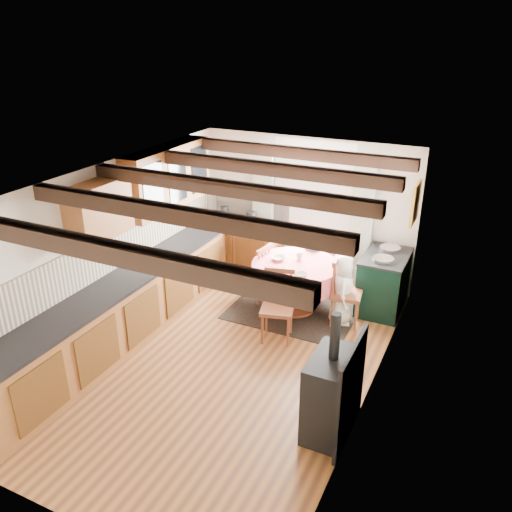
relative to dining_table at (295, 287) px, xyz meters
The scene contains 40 objects.
floor 1.62m from the dining_table, 100.57° to the right, with size 3.60×5.50×0.00m, color #A7672D.
ceiling 2.55m from the dining_table, 100.57° to the right, with size 3.60×5.50×0.00m, color white.
wall_back 1.48m from the dining_table, 103.49° to the left, with size 3.60×0.00×2.40m, color silver.
wall_front 4.38m from the dining_table, 93.84° to the right, with size 3.60×0.00×2.40m, color silver.
wall_left 2.72m from the dining_table, 143.48° to the right, with size 0.00×5.50×2.40m, color silver.
wall_right 2.31m from the dining_table, 45.66° to the right, with size 0.00×5.50×2.40m, color silver.
beam_a 4.04m from the dining_table, 94.65° to the right, with size 3.60×0.16×0.16m, color #322118.
beam_b 3.20m from the dining_table, 96.46° to the right, with size 3.60×0.16×0.16m, color #322118.
beam_c 2.48m from the dining_table, 100.57° to the right, with size 3.60×0.16×0.16m, color #322118.
beam_d 2.02m from the dining_table, 117.82° to the right, with size 3.60×0.16×0.16m, color #322118.
beam_e 1.99m from the dining_table, 122.49° to the left, with size 3.60×0.16×0.16m, color #322118.
splash_left 2.55m from the dining_table, 148.92° to the right, with size 0.02×4.50×0.55m, color beige.
splash_back 1.93m from the dining_table, 137.44° to the left, with size 1.40×0.02×0.55m, color beige.
base_cabinet_left 2.37m from the dining_table, 139.15° to the right, with size 0.60×5.30×0.88m, color #9A5B21.
base_cabinet_back 1.62m from the dining_table, 145.99° to the left, with size 1.30×0.60×0.88m, color #9A5B21.
worktop_left 2.40m from the dining_table, 138.83° to the right, with size 0.64×5.30×0.04m, color black.
worktop_back 1.68m from the dining_table, 146.58° to the left, with size 1.30×0.64×0.04m, color black.
wall_cabinet_glass 2.50m from the dining_table, 169.75° to the right, with size 0.34×1.80×0.90m, color #9A5B21.
wall_cabinet_solid 3.06m from the dining_table, 136.09° to the right, with size 0.34×0.90×0.70m, color #9A5B21.
window_frame 1.71m from the dining_table, 99.02° to the left, with size 1.34×0.03×1.54m, color white.
window_pane 1.71m from the dining_table, 98.98° to the left, with size 1.20×0.01×1.40m, color white.
curtain_left 1.67m from the dining_table, 133.27° to the left, with size 0.35×0.10×2.10m, color #9EC395.
curtain_right 1.47m from the dining_table, 59.05° to the left, with size 0.35×0.10×2.10m, color #9EC395.
curtain_rod 2.13m from the dining_table, 99.70° to the left, with size 0.03×0.03×2.00m, color black.
wall_picture 2.12m from the dining_table, 26.95° to the left, with size 0.04×0.50×0.60m, color gold.
wall_plate 1.92m from the dining_table, 57.01° to the left, with size 0.30×0.30×0.02m, color silver.
rug 0.38m from the dining_table, ahead, with size 1.87×1.45×0.01m, color black.
dining_table is the anchor object (origin of this frame).
chair_near 0.85m from the dining_table, 84.96° to the right, with size 0.43×0.45×1.01m, color brown, non-canonical shape.
chair_left 0.71m from the dining_table, behind, with size 0.39×0.41×0.92m, color brown, non-canonical shape.
chair_right 0.81m from the dining_table, ahead, with size 0.44×0.47×1.04m, color brown, non-canonical shape.
aga_range 1.35m from the dining_table, 28.67° to the left, with size 0.64×0.98×0.91m, color black, non-canonical shape.
cast_iron_stove 2.61m from the dining_table, 60.09° to the right, with size 0.43×0.72×1.44m, color black, non-canonical shape.
child_far 0.61m from the dining_table, 85.61° to the left, with size 0.37×0.25×1.03m, color #485B61.
child_right 0.75m from the dining_table, ahead, with size 0.52×0.34×1.06m, color white.
bowl_a 0.50m from the dining_table, behind, with size 0.21×0.21×0.05m, color silver.
bowl_b 0.61m from the dining_table, 59.06° to the right, with size 0.18×0.18×0.06m, color silver.
cup 0.47m from the dining_table, 91.54° to the left, with size 0.10×0.10×0.10m, color silver.
canister_tall 1.99m from the dining_table, 152.13° to the left, with size 0.14×0.14×0.25m, color #262628.
canister_wide 1.66m from the dining_table, 140.96° to the left, with size 0.17×0.17×0.19m, color #262628.
Camera 1 is at (2.77, -4.99, 3.99)m, focal length 36.64 mm.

